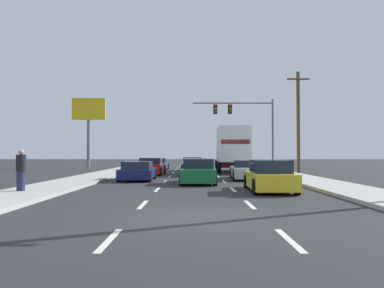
{
  "coord_description": "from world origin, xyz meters",
  "views": [
    {
      "loc": [
        -0.14,
        -9.9,
        1.64
      ],
      "look_at": [
        -0.07,
        20.94,
        2.37
      ],
      "focal_mm": 36.17,
      "sensor_mm": 36.0,
      "label": 1
    }
  ],
  "objects_px": {
    "utility_pole_mid": "(297,121)",
    "car_blue": "(157,165)",
    "car_silver": "(246,171)",
    "pedestrian_near_corner": "(20,170)",
    "car_white": "(192,165)",
    "car_green": "(198,172)",
    "car_yellow": "(269,177)",
    "car_black": "(195,168)",
    "roadside_billboard": "(88,119)",
    "box_truck": "(231,147)",
    "car_navy": "(137,172)",
    "traffic_signal_mast": "(239,116)",
    "car_red": "(151,167)"
  },
  "relations": [
    {
      "from": "box_truck",
      "to": "car_green",
      "type": "bearing_deg",
      "value": -104.27
    },
    {
      "from": "car_blue",
      "to": "utility_pole_mid",
      "type": "bearing_deg",
      "value": -26.89
    },
    {
      "from": "traffic_signal_mast",
      "to": "roadside_billboard",
      "type": "relative_size",
      "value": 1.12
    },
    {
      "from": "utility_pole_mid",
      "to": "roadside_billboard",
      "type": "relative_size",
      "value": 1.1
    },
    {
      "from": "utility_pole_mid",
      "to": "car_blue",
      "type": "bearing_deg",
      "value": 153.11
    },
    {
      "from": "car_green",
      "to": "utility_pole_mid",
      "type": "bearing_deg",
      "value": 51.51
    },
    {
      "from": "car_blue",
      "to": "car_silver",
      "type": "xyz_separation_m",
      "value": [
        6.76,
        -13.29,
        0.01
      ]
    },
    {
      "from": "box_truck",
      "to": "roadside_billboard",
      "type": "distance_m",
      "value": 17.18
    },
    {
      "from": "car_white",
      "to": "traffic_signal_mast",
      "type": "bearing_deg",
      "value": 41.51
    },
    {
      "from": "car_red",
      "to": "car_white",
      "type": "distance_m",
      "value": 7.26
    },
    {
      "from": "car_black",
      "to": "box_truck",
      "type": "distance_m",
      "value": 6.0
    },
    {
      "from": "car_yellow",
      "to": "roadside_billboard",
      "type": "height_order",
      "value": "roadside_billboard"
    },
    {
      "from": "car_yellow",
      "to": "pedestrian_near_corner",
      "type": "height_order",
      "value": "pedestrian_near_corner"
    },
    {
      "from": "car_blue",
      "to": "car_green",
      "type": "xyz_separation_m",
      "value": [
        3.7,
        -16.55,
        0.07
      ]
    },
    {
      "from": "pedestrian_near_corner",
      "to": "car_navy",
      "type": "bearing_deg",
      "value": 65.57
    },
    {
      "from": "roadside_billboard",
      "to": "car_yellow",
      "type": "bearing_deg",
      "value": -59.82
    },
    {
      "from": "car_navy",
      "to": "car_black",
      "type": "bearing_deg",
      "value": 54.6
    },
    {
      "from": "car_green",
      "to": "pedestrian_near_corner",
      "type": "relative_size",
      "value": 2.67
    },
    {
      "from": "car_white",
      "to": "car_green",
      "type": "xyz_separation_m",
      "value": [
        0.32,
        -14.91,
        0.03
      ]
    },
    {
      "from": "car_white",
      "to": "car_yellow",
      "type": "distance_m",
      "value": 19.57
    },
    {
      "from": "car_yellow",
      "to": "traffic_signal_mast",
      "type": "relative_size",
      "value": 0.49
    },
    {
      "from": "car_navy",
      "to": "pedestrian_near_corner",
      "type": "distance_m",
      "value": 8.61
    },
    {
      "from": "car_silver",
      "to": "pedestrian_near_corner",
      "type": "height_order",
      "value": "pedestrian_near_corner"
    },
    {
      "from": "traffic_signal_mast",
      "to": "roadside_billboard",
      "type": "xyz_separation_m",
      "value": [
        -16.19,
        1.21,
        -0.22
      ]
    },
    {
      "from": "car_navy",
      "to": "traffic_signal_mast",
      "type": "distance_m",
      "value": 19.66
    },
    {
      "from": "traffic_signal_mast",
      "to": "pedestrian_near_corner",
      "type": "height_order",
      "value": "traffic_signal_mast"
    },
    {
      "from": "car_red",
      "to": "car_silver",
      "type": "bearing_deg",
      "value": -38.1
    },
    {
      "from": "car_green",
      "to": "utility_pole_mid",
      "type": "xyz_separation_m",
      "value": [
        8.32,
        10.46,
        3.68
      ]
    },
    {
      "from": "car_yellow",
      "to": "pedestrian_near_corner",
      "type": "xyz_separation_m",
      "value": [
        -10.16,
        -1.23,
        0.35
      ]
    },
    {
      "from": "car_yellow",
      "to": "car_red",
      "type": "bearing_deg",
      "value": 116.77
    },
    {
      "from": "car_white",
      "to": "car_green",
      "type": "distance_m",
      "value": 14.92
    },
    {
      "from": "box_truck",
      "to": "car_yellow",
      "type": "distance_m",
      "value": 16.46
    },
    {
      "from": "car_black",
      "to": "traffic_signal_mast",
      "type": "height_order",
      "value": "traffic_signal_mast"
    },
    {
      "from": "box_truck",
      "to": "traffic_signal_mast",
      "type": "bearing_deg",
      "value": 77.51
    },
    {
      "from": "traffic_signal_mast",
      "to": "utility_pole_mid",
      "type": "bearing_deg",
      "value": -67.71
    },
    {
      "from": "car_blue",
      "to": "car_red",
      "type": "height_order",
      "value": "car_red"
    },
    {
      "from": "car_blue",
      "to": "car_navy",
      "type": "bearing_deg",
      "value": -89.71
    },
    {
      "from": "car_silver",
      "to": "car_yellow",
      "type": "relative_size",
      "value": 1.08
    },
    {
      "from": "car_red",
      "to": "car_silver",
      "type": "relative_size",
      "value": 0.96
    },
    {
      "from": "car_silver",
      "to": "roadside_billboard",
      "type": "height_order",
      "value": "roadside_billboard"
    },
    {
      "from": "pedestrian_near_corner",
      "to": "utility_pole_mid",
      "type": "bearing_deg",
      "value": 46.02
    },
    {
      "from": "car_navy",
      "to": "car_green",
      "type": "bearing_deg",
      "value": -31.58
    },
    {
      "from": "box_truck",
      "to": "car_navy",
      "type": "bearing_deg",
      "value": -124.33
    },
    {
      "from": "car_white",
      "to": "box_truck",
      "type": "relative_size",
      "value": 0.55
    },
    {
      "from": "pedestrian_near_corner",
      "to": "car_black",
      "type": "bearing_deg",
      "value": 61.05
    },
    {
      "from": "roadside_billboard",
      "to": "pedestrian_near_corner",
      "type": "xyz_separation_m",
      "value": [
        4.33,
        -26.14,
        -4.36
      ]
    },
    {
      "from": "car_green",
      "to": "box_truck",
      "type": "relative_size",
      "value": 0.57
    },
    {
      "from": "car_green",
      "to": "box_truck",
      "type": "xyz_separation_m",
      "value": [
        3.06,
        12.01,
        1.54
      ]
    },
    {
      "from": "car_silver",
      "to": "roadside_billboard",
      "type": "xyz_separation_m",
      "value": [
        -14.58,
        17.28,
        4.77
      ]
    },
    {
      "from": "car_blue",
      "to": "car_silver",
      "type": "distance_m",
      "value": 14.91
    }
  ]
}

